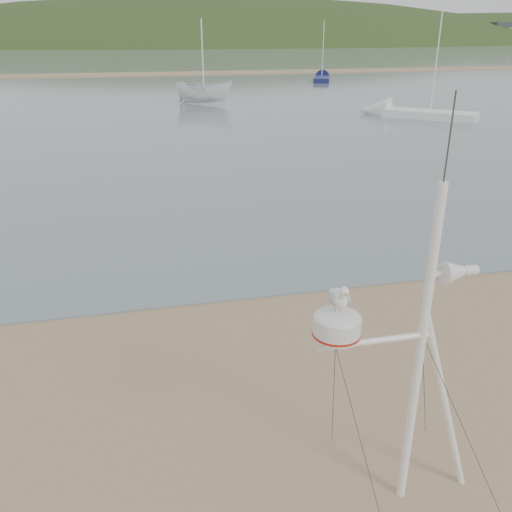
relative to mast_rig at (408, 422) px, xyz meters
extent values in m
plane|color=#8E7252|center=(-3.14, 1.90, -1.23)|extent=(560.00, 560.00, 0.00)
cube|color=slate|center=(-3.14, 133.90, -1.21)|extent=(560.00, 256.00, 0.04)
cube|color=#8E7252|center=(-3.14, 71.90, -1.15)|extent=(560.00, 7.00, 0.07)
ellipsoid|color=#233616|center=(36.86, 236.90, -23.23)|extent=(400.00, 180.00, 80.00)
ellipsoid|color=#233616|center=(176.86, 236.90, -16.63)|extent=(300.00, 135.00, 56.00)
cube|color=white|center=(-39.14, 197.90, 2.77)|extent=(8.40, 6.30, 8.00)
cube|color=white|center=(-13.14, 197.90, 2.77)|extent=(8.40, 6.30, 8.00)
cube|color=white|center=(12.86, 197.90, 2.77)|extent=(8.40, 6.30, 8.00)
cube|color=white|center=(38.86, 197.90, 2.77)|extent=(8.40, 6.30, 8.00)
cube|color=white|center=(64.86, 197.90, 2.77)|extent=(8.40, 6.30, 8.00)
cube|color=white|center=(90.86, 197.90, 2.77)|extent=(8.40, 6.30, 8.00)
cube|color=white|center=(116.86, 197.90, 2.77)|extent=(8.40, 6.30, 8.00)
cube|color=white|center=(142.86, 197.90, 2.77)|extent=(8.40, 6.30, 8.00)
cylinder|color=white|center=(0.06, 0.05, 0.87)|extent=(0.10, 0.10, 4.19)
cylinder|color=white|center=(0.51, 0.05, 0.13)|extent=(0.97, 0.08, 2.75)
cylinder|color=white|center=(-0.51, 0.05, 1.18)|extent=(1.36, 0.07, 0.07)
cylinder|color=#2D382D|center=(0.06, 0.05, 3.38)|extent=(0.02, 0.02, 0.94)
cube|color=white|center=(-0.99, 0.05, 1.26)|extent=(0.17, 0.17, 0.09)
cylinder|color=silver|center=(-0.99, 0.05, 1.42)|extent=(0.52, 0.52, 0.23)
cylinder|color=#B0210C|center=(-0.99, 0.05, 1.34)|extent=(0.53, 0.53, 0.03)
ellipsoid|color=silver|center=(-0.99, 0.05, 1.54)|extent=(0.52, 0.52, 0.15)
cone|color=silver|center=(0.36, 0.05, 1.93)|extent=(0.27, 0.27, 0.27)
cylinder|color=silver|center=(0.54, 0.05, 1.93)|extent=(0.15, 0.12, 0.12)
cube|color=white|center=(0.17, 0.05, 1.93)|extent=(0.21, 0.04, 0.04)
cylinder|color=tan|center=(-1.01, 0.05, 1.65)|extent=(0.01, 0.01, 0.07)
cylinder|color=tan|center=(-0.96, 0.05, 1.65)|extent=(0.01, 0.01, 0.07)
ellipsoid|color=white|center=(-0.99, 0.05, 1.77)|extent=(0.18, 0.28, 0.21)
ellipsoid|color=#ABAFB4|center=(-1.06, 0.04, 1.77)|extent=(0.05, 0.23, 0.13)
ellipsoid|color=#ABAFB4|center=(-0.91, 0.04, 1.77)|extent=(0.05, 0.23, 0.13)
cone|color=white|center=(-0.99, 0.20, 1.75)|extent=(0.09, 0.08, 0.09)
ellipsoid|color=white|center=(-0.99, -0.05, 1.86)|extent=(0.08, 0.08, 0.12)
sphere|color=white|center=(-0.99, -0.08, 1.91)|extent=(0.10, 0.10, 0.10)
cone|color=gold|center=(-0.99, -0.13, 1.91)|extent=(0.02, 0.05, 0.02)
imported|color=white|center=(3.06, 39.75, 1.19)|extent=(2.45, 2.43, 4.76)
cube|color=#161B4F|center=(19.10, 57.07, -0.94)|extent=(3.53, 5.64, 0.50)
cone|color=#161B4F|center=(20.33, 60.29, -0.94)|extent=(2.28, 2.37, 1.72)
cylinder|color=white|center=(19.10, 57.07, 2.27)|extent=(0.08, 0.08, 5.92)
cube|color=white|center=(16.81, 28.88, -0.94)|extent=(5.81, 5.51, 0.50)
cone|color=white|center=(13.92, 31.48, -0.94)|extent=(2.88, 2.87, 1.94)
cylinder|color=white|center=(16.81, 28.88, 2.65)|extent=(0.08, 0.08, 6.68)
camera|label=1|loc=(-2.98, -4.70, 4.39)|focal=38.00mm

